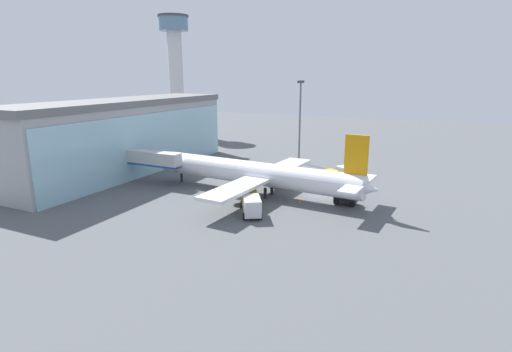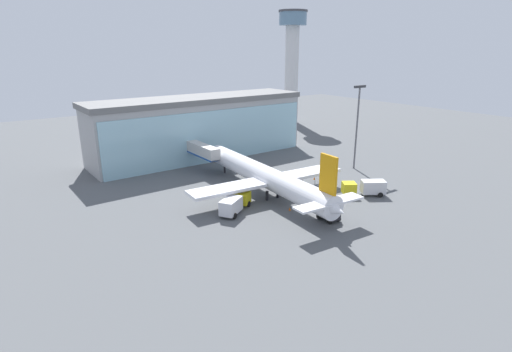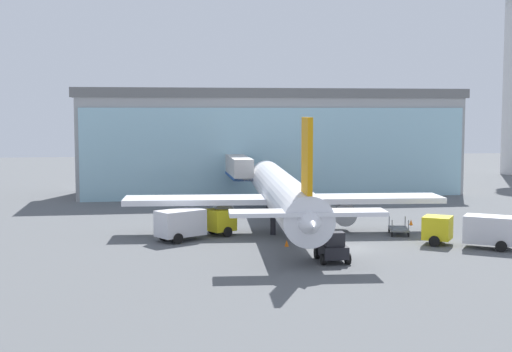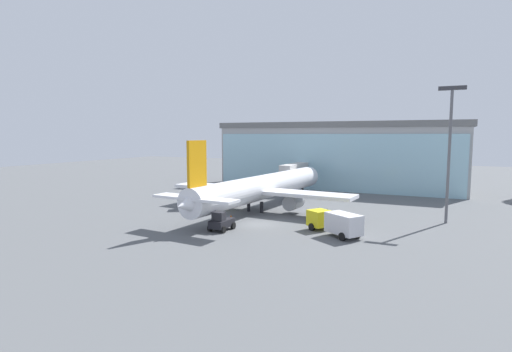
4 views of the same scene
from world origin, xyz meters
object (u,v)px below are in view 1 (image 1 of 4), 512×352
(baggage_cart, at_px, (300,180))
(control_tower, at_px, (175,62))
(apron_light_mast, at_px, (300,114))
(catering_truck, at_px, (251,203))
(jet_bridge, at_px, (148,159))
(safety_cone_nose, at_px, (300,201))
(fuel_truck, at_px, (342,173))
(airplane, at_px, (257,174))
(pushback_tug, at_px, (347,198))
(safety_cone_wingtip, at_px, (280,174))

(baggage_cart, bearing_deg, control_tower, 156.43)
(apron_light_mast, distance_m, catering_truck, 35.04)
(jet_bridge, distance_m, baggage_cart, 26.69)
(catering_truck, height_order, safety_cone_nose, catering_truck)
(jet_bridge, relative_size, fuel_truck, 1.74)
(airplane, relative_size, baggage_cart, 12.66)
(pushback_tug, bearing_deg, fuel_truck, -72.17)
(fuel_truck, xyz_separation_m, baggage_cart, (-3.95, 6.52, -0.97))
(safety_cone_nose, bearing_deg, control_tower, 49.35)
(baggage_cart, xyz_separation_m, safety_cone_nose, (-10.97, -4.06, -0.23))
(catering_truck, bearing_deg, baggage_cart, -32.99)
(control_tower, height_order, airplane, control_tower)
(safety_cone_nose, bearing_deg, baggage_cart, 20.30)
(pushback_tug, xyz_separation_m, safety_cone_nose, (-2.24, 6.29, -0.70))
(catering_truck, bearing_deg, control_tower, 11.78)
(fuel_truck, relative_size, baggage_cart, 2.37)
(catering_truck, relative_size, safety_cone_nose, 13.40)
(catering_truck, xyz_separation_m, pushback_tug, (9.60, -10.81, -0.49))
(pushback_tug, relative_size, safety_cone_nose, 5.88)
(catering_truck, bearing_deg, safety_cone_wingtip, -19.50)
(safety_cone_nose, distance_m, safety_cone_wingtip, 16.69)
(jet_bridge, height_order, catering_truck, jet_bridge)
(jet_bridge, xyz_separation_m, baggage_cart, (11.76, -23.65, -3.80))
(control_tower, relative_size, safety_cone_wingtip, 65.56)
(apron_light_mast, height_order, baggage_cart, apron_light_mast)
(catering_truck, distance_m, safety_cone_nose, 8.71)
(apron_light_mast, distance_m, fuel_truck, 18.79)
(pushback_tug, bearing_deg, safety_cone_nose, 20.65)
(jet_bridge, xyz_separation_m, safety_cone_wingtip, (14.80, -18.63, -4.03))
(control_tower, distance_m, catering_truck, 83.99)
(apron_light_mast, bearing_deg, baggage_cart, -159.60)
(catering_truck, xyz_separation_m, baggage_cart, (18.32, -0.46, -0.97))
(jet_bridge, xyz_separation_m, fuel_truck, (15.71, -30.18, -2.84))
(jet_bridge, height_order, baggage_cart, jet_bridge)
(apron_light_mast, height_order, catering_truck, apron_light_mast)
(airplane, bearing_deg, safety_cone_wingtip, -79.80)
(pushback_tug, relative_size, safety_cone_wingtip, 5.88)
(airplane, relative_size, catering_truck, 5.29)
(pushback_tug, height_order, safety_cone_wingtip, pushback_tug)
(fuel_truck, height_order, safety_cone_wingtip, fuel_truck)
(jet_bridge, relative_size, safety_cone_nose, 23.14)
(safety_cone_wingtip, bearing_deg, pushback_tug, -127.41)
(safety_cone_nose, bearing_deg, jet_bridge, 91.64)
(pushback_tug, xyz_separation_m, safety_cone_wingtip, (11.76, 15.37, -0.70))
(control_tower, bearing_deg, catering_truck, -136.67)
(jet_bridge, height_order, safety_cone_wingtip, jet_bridge)
(control_tower, relative_size, airplane, 0.93)
(control_tower, distance_m, apron_light_mast, 58.04)
(jet_bridge, xyz_separation_m, airplane, (1.85, -20.03, -0.94))
(fuel_truck, bearing_deg, apron_light_mast, -99.03)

